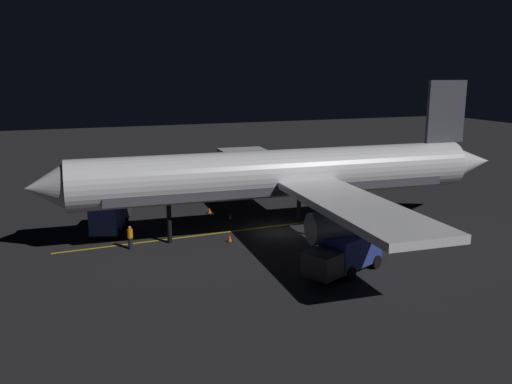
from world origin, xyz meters
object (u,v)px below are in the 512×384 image
(airliner, at_px, (287,175))
(traffic_cone_under_wing, at_px, (209,211))
(traffic_cone_near_right, at_px, (230,239))
(traffic_cone_near_left, at_px, (230,217))
(baggage_truck, at_px, (110,215))
(ground_crew_worker, at_px, (130,237))
(catering_truck, at_px, (345,254))

(airliner, relative_size, traffic_cone_under_wing, 70.49)
(traffic_cone_near_right, relative_size, traffic_cone_under_wing, 1.00)
(traffic_cone_near_left, height_order, traffic_cone_near_right, same)
(airliner, xyz_separation_m, traffic_cone_near_left, (5.18, 3.10, -4.41))
(baggage_truck, relative_size, traffic_cone_under_wing, 11.97)
(ground_crew_worker, height_order, traffic_cone_near_left, ground_crew_worker)
(ground_crew_worker, relative_size, traffic_cone_near_left, 3.16)
(ground_crew_worker, bearing_deg, traffic_cone_under_wing, -46.56)
(traffic_cone_near_left, bearing_deg, baggage_truck, 90.39)
(ground_crew_worker, xyz_separation_m, traffic_cone_under_wing, (7.74, -8.17, -0.64))
(ground_crew_worker, distance_m, traffic_cone_under_wing, 11.27)
(baggage_truck, bearing_deg, catering_truck, -138.37)
(baggage_truck, height_order, traffic_cone_under_wing, baggage_truck)
(ground_crew_worker, xyz_separation_m, traffic_cone_near_right, (-0.90, -7.32, -0.64))
(airliner, relative_size, baggage_truck, 5.89)
(traffic_cone_near_left, bearing_deg, traffic_cone_under_wing, 24.18)
(airliner, xyz_separation_m, catering_truck, (-9.68, 0.13, -3.39))
(catering_truck, distance_m, traffic_cone_under_wing, 17.95)
(catering_truck, bearing_deg, traffic_cone_under_wing, 13.32)
(baggage_truck, xyz_separation_m, traffic_cone_near_left, (0.07, -10.17, -1.10))
(traffic_cone_near_left, relative_size, traffic_cone_under_wing, 1.00)
(baggage_truck, distance_m, traffic_cone_near_left, 10.23)
(catering_truck, height_order, traffic_cone_near_right, catering_truck)
(airliner, bearing_deg, baggage_truck, 68.95)
(airliner, height_order, ground_crew_worker, airliner)
(traffic_cone_under_wing, bearing_deg, baggage_truck, 106.39)
(traffic_cone_near_right, xyz_separation_m, traffic_cone_under_wing, (8.64, -0.85, 0.00))
(catering_truck, relative_size, traffic_cone_near_left, 11.47)
(baggage_truck, bearing_deg, traffic_cone_near_left, -89.61)
(ground_crew_worker, relative_size, traffic_cone_near_right, 3.16)
(baggage_truck, xyz_separation_m, traffic_cone_near_right, (-5.99, -8.16, -1.10))
(traffic_cone_under_wing, bearing_deg, traffic_cone_near_right, 174.39)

